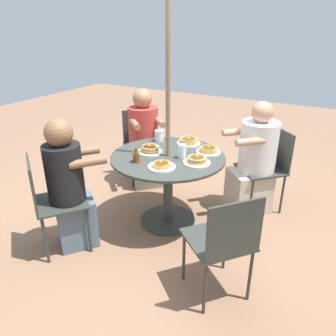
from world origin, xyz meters
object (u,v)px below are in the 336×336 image
diner_south (70,189)px  patio_chair_west (224,240)px  patio_chair_east (141,140)px  pancake_plate_c (150,150)px  patio_chair_south (50,198)px  pancake_plate_d (162,166)px  drinking_glass_a (182,151)px  patio_table (168,170)px  patio_chair_north (268,164)px  pancake_plate_b (197,161)px  pancake_plate_e (209,150)px  syrup_bottle (136,157)px  diner_north (254,164)px  pancake_plate_a (189,142)px  diner_east (144,142)px  coffee_cup (159,136)px

diner_south → patio_chair_west: size_ratio=1.36×
patio_chair_east → pancake_plate_c: patio_chair_east is taller
patio_chair_south → pancake_plate_d: patio_chair_south is taller
diner_south → drinking_glass_a: size_ratio=8.96×
patio_table → patio_chair_north: 1.10m
patio_table → drinking_glass_a: bearing=94.3°
patio_chair_east → patio_chair_south: 1.63m
patio_chair_north → patio_chair_east: size_ratio=1.00×
patio_chair_west → patio_chair_north: bearing=42.3°
drinking_glass_a → pancake_plate_c: bearing=-85.6°
pancake_plate_b → pancake_plate_c: 0.51m
patio_chair_west → drinking_glass_a: 1.04m
pancake_plate_e → syrup_bottle: size_ratio=1.84×
patio_chair_east → pancake_plate_d: patio_chair_east is taller
diner_north → pancake_plate_b: size_ratio=4.85×
diner_north → pancake_plate_a: bearing=68.2°
pancake_plate_e → pancake_plate_b: bearing=2.4°
patio_chair_south → pancake_plate_e: (-1.14, 0.96, 0.23)m
pancake_plate_a → patio_chair_west: bearing=36.6°
diner_east → coffee_cup: 0.56m
patio_table → pancake_plate_c: pancake_plate_c is taller
patio_chair_south → pancake_plate_e: size_ratio=3.59×
patio_chair_west → patio_table: bearing=90.0°
diner_south → syrup_bottle: diner_south is taller
pancake_plate_a → diner_north: bearing=112.8°
diner_east → drinking_glass_a: (0.62, 0.83, 0.25)m
patio_table → pancake_plate_e: bearing=130.7°
patio_chair_north → drinking_glass_a: bearing=95.4°
diner_north → diner_south: diner_south is taller
pancake_plate_b → syrup_bottle: bearing=-64.2°
pancake_plate_d → drinking_glass_a: 0.29m
pancake_plate_a → pancake_plate_d: pancake_plate_a is taller
patio_chair_west → pancake_plate_d: size_ratio=3.59×
pancake_plate_a → pancake_plate_c: (0.40, -0.22, 0.00)m
pancake_plate_c → syrup_bottle: 0.26m
patio_chair_east → patio_chair_west: 2.20m
diner_north → patio_chair_west: 1.37m
diner_east → coffee_cup: (0.31, 0.40, 0.24)m
syrup_bottle → coffee_cup: 0.61m
patio_chair_east → diner_east: 0.17m
patio_chair_south → drinking_glass_a: bearing=84.8°
patio_chair_west → diner_south: bearing=131.7°
pancake_plate_a → coffee_cup: bearing=-78.6°
diner_east → syrup_bottle: (0.90, 0.51, 0.23)m
syrup_bottle → coffee_cup: size_ratio=1.16×
patio_chair_east → patio_chair_south: (1.62, 0.15, 0.00)m
diner_north → patio_chair_east: 1.48m
patio_chair_south → pancake_plate_b: (-0.84, 0.98, 0.24)m
pancake_plate_d → drinking_glass_a: drinking_glass_a is taller
patio_chair_north → coffee_cup: 1.19m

